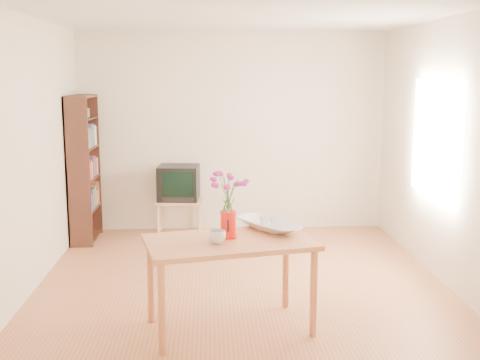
{
  "coord_description": "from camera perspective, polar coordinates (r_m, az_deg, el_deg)",
  "views": [
    {
      "loc": [
        -0.31,
        -5.64,
        2.05
      ],
      "look_at": [
        0.0,
        0.3,
        1.0
      ],
      "focal_mm": 45.0,
      "sensor_mm": 36.0,
      "label": 1
    }
  ],
  "objects": [
    {
      "name": "teacup_a",
      "position": [
        5.08,
        2.3,
        -2.88
      ],
      "size": [
        0.09,
        0.09,
        0.06
      ],
      "primitive_type": "imported",
      "rotation": [
        0.0,
        0.0,
        0.34
      ],
      "color": "white",
      "rests_on": "bowl"
    },
    {
      "name": "tv_stand",
      "position": [
        7.8,
        -5.79,
        -2.36
      ],
      "size": [
        0.6,
        0.45,
        0.46
      ],
      "color": "tan",
      "rests_on": "ground"
    },
    {
      "name": "mug",
      "position": [
        4.69,
        -2.15,
        -5.42
      ],
      "size": [
        0.16,
        0.16,
        0.1
      ],
      "primitive_type": "imported",
      "rotation": [
        0.0,
        0.0,
        3.37
      ],
      "color": "white",
      "rests_on": "table"
    },
    {
      "name": "flowers",
      "position": [
        4.78,
        -1.15,
        -1.03
      ],
      "size": [
        0.25,
        0.25,
        0.35
      ],
      "primitive_type": null,
      "color": "#EF38BF",
      "rests_on": "pitcher"
    },
    {
      "name": "table",
      "position": [
        4.83,
        -0.99,
        -6.71
      ],
      "size": [
        1.45,
        1.02,
        0.75
      ],
      "rotation": [
        0.0,
        0.0,
        0.22
      ],
      "color": "#B5663E",
      "rests_on": "ground"
    },
    {
      "name": "bowl",
      "position": [
        5.08,
        2.75,
        -2.39
      ],
      "size": [
        0.62,
        0.62,
        0.42
      ],
      "primitive_type": "imported",
      "rotation": [
        0.0,
        0.0,
        0.59
      ],
      "color": "white",
      "rests_on": "table"
    },
    {
      "name": "teacup_b",
      "position": [
        5.11,
        3.23,
        -2.8
      ],
      "size": [
        0.08,
        0.08,
        0.07
      ],
      "primitive_type": "imported",
      "rotation": [
        0.0,
        0.0,
        1.74
      ],
      "color": "white",
      "rests_on": "bowl"
    },
    {
      "name": "pitcher",
      "position": [
        4.84,
        -1.14,
        -4.34
      ],
      "size": [
        0.14,
        0.22,
        0.22
      ],
      "rotation": [
        0.0,
        0.0,
        -0.04
      ],
      "color": "red",
      "rests_on": "table"
    },
    {
      "name": "bookshelf",
      "position": [
        7.64,
        -14.55,
        0.57
      ],
      "size": [
        0.28,
        0.7,
        1.8
      ],
      "color": "black",
      "rests_on": "ground"
    },
    {
      "name": "television",
      "position": [
        7.76,
        -5.83,
        -0.19
      ],
      "size": [
        0.54,
        0.51,
        0.44
      ],
      "rotation": [
        0.0,
        0.0,
        -0.08
      ],
      "color": "black",
      "rests_on": "tv_stand"
    },
    {
      "name": "room",
      "position": [
        5.7,
        0.45,
        2.47
      ],
      "size": [
        4.5,
        4.5,
        4.5
      ],
      "color": "#A05E38",
      "rests_on": "ground"
    }
  ]
}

